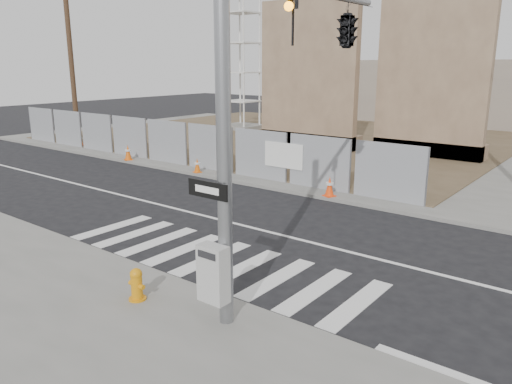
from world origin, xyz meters
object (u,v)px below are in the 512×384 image
Objects in this scene: fire_hydrant at (137,284)px; traffic_cone_b at (128,153)px; signal_pole at (312,61)px; traffic_cone_c at (197,165)px; traffic_cone_a at (80,140)px; traffic_cone_d at (330,187)px.

traffic_cone_b reaches higher than fire_hydrant.
traffic_cone_c is (-9.55, 6.27, -4.36)m from signal_pole.
signal_pole is 9.68× the size of traffic_cone_a.
traffic_cone_c is at bearing -5.62° from traffic_cone_a.
traffic_cone_d is at bearing -3.44° from traffic_cone_a.
signal_pole reaches higher than traffic_cone_d.
signal_pole is at bearing -23.68° from traffic_cone_b.
signal_pole is 9.75× the size of traffic_cone_d.
traffic_cone_b is 1.04× the size of traffic_cone_d.
signal_pole is 16.18m from traffic_cone_b.
signal_pole is at bearing -20.11° from traffic_cone_a.
traffic_cone_d is at bearing -0.00° from traffic_cone_c.
signal_pole is 21.61m from traffic_cone_a.
signal_pole is 11.18× the size of traffic_cone_c.
signal_pole reaches higher than traffic_cone_a.
fire_hydrant is 15.52m from traffic_cone_b.
traffic_cone_a is 16.94m from traffic_cone_d.
traffic_cone_b reaches higher than traffic_cone_a.
traffic_cone_b is at bearing 156.32° from signal_pole.
traffic_cone_c is 0.87× the size of traffic_cone_d.
signal_pole is 10.42× the size of fire_hydrant.
traffic_cone_c is at bearing 125.29° from fire_hydrant.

